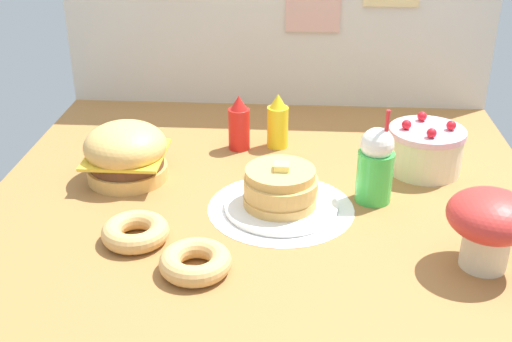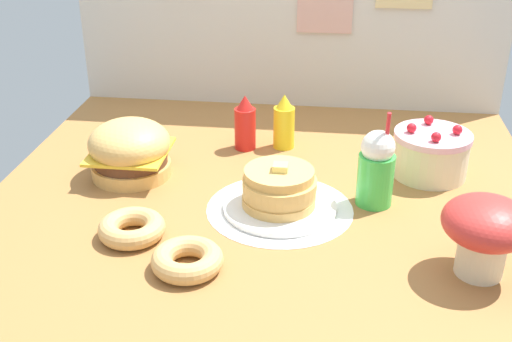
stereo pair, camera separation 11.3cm
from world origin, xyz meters
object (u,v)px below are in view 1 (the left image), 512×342
Objects in this scene: layer_cake at (425,149)px; cream_soda_cup at (375,165)px; donut_chocolate at (195,261)px; mushroom_stool at (490,222)px; mustard_bottle at (278,123)px; donut_pink_glaze at (135,231)px; pancake_stack at (281,192)px; burger at (126,153)px; ketchup_bottle at (239,124)px.

cream_soda_cup reaches higher than layer_cake.
mushroom_stool reaches higher than donut_chocolate.
mustard_bottle reaches higher than donut_pink_glaze.
donut_pink_glaze is (-44.40, -23.09, -3.25)cm from pancake_stack.
donut_pink_glaze is at bearing -150.03° from layer_cake.
cream_soda_cup is (89.31, -10.71, 3.02)cm from burger.
mustard_bottle is at bearing 77.30° from donut_chocolate.
layer_cake is 59.39cm from mustard_bottle.
ketchup_bottle is 87.45cm from donut_chocolate.
donut_chocolate is (34.09, -57.33, -6.94)cm from burger.
mustard_bottle is 55.83cm from cream_soda_cup.
pancake_stack is at bearing 153.96° from mushroom_stool.
layer_cake is 1.13× the size of mushroom_stool.
layer_cake reaches higher than donut_chocolate.
burger is 1.43× the size of donut_pink_glaze.
mushroom_stool is (60.45, -29.54, 8.13)cm from pancake_stack.
burger is 0.88× the size of cream_soda_cup.
donut_chocolate is at bearing -102.70° from mustard_bottle.
cream_soda_cup reaches higher than mustard_bottle.
burger is 0.78× the size of pancake_stack.
layer_cake is at bearing 42.98° from donut_chocolate.
layer_cake is at bearing 96.41° from mushroom_stool.
donut_chocolate is (-20.29, -90.08, -7.14)cm from mustard_bottle.
donut_pink_glaze and donut_chocolate have the same top height.
burger is at bearing 107.01° from donut_pink_glaze.
cream_soda_cup is (50.42, -40.41, 2.82)cm from ketchup_bottle.
mushroom_stool is at bearing -52.12° from mustard_bottle.
burger is 127.57cm from mushroom_stool.
ketchup_bottle is at bearing 37.37° from burger.
mustard_bottle is 86.05cm from donut_pink_glaze.
mustard_bottle reaches higher than pancake_stack.
mushroom_stool is at bearing -22.49° from burger.
mustard_bottle is at bearing 61.10° from donut_pink_glaze.
burger reaches higher than pancake_stack.
mustard_bottle is at bearing 128.78° from cream_soda_cup.
donut_chocolate is (-76.65, -71.42, -5.38)cm from layer_cake.
pancake_stack is at bearing 27.47° from donut_pink_glaze.
mustard_bottle reaches higher than burger.
pancake_stack is 1.70× the size of mustard_bottle.
donut_pink_glaze is at bearing 176.48° from mushroom_stool.
mustard_bottle is at bearing 127.88° from mushroom_stool.
mushroom_stool is at bearing -3.52° from donut_pink_glaze.
cream_soda_cup is at bearing 40.17° from donut_chocolate.
layer_cake is at bearing 29.97° from donut_pink_glaze.
layer_cake is 1.34× the size of donut_chocolate.
cream_soda_cup reaches higher than donut_pink_glaze.
mustard_bottle is at bearing 31.06° from burger.
burger is at bearing 157.51° from mushroom_stool.
cream_soda_cup is at bearing 22.48° from donut_pink_glaze.
mustard_bottle is at bearing 93.26° from pancake_stack.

